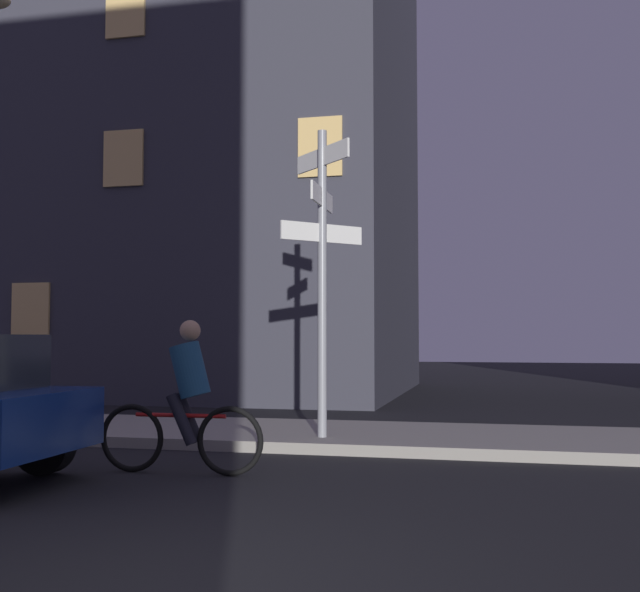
% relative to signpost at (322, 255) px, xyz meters
% --- Properties ---
extents(sidewalk_kerb, '(40.00, 2.62, 0.14)m').
position_rel_signpost_xyz_m(sidewalk_kerb, '(0.39, 0.70, -2.43)').
color(sidewalk_kerb, gray).
rests_on(sidewalk_kerb, ground_plane).
extents(signpost, '(0.90, 1.17, 4.01)m').
position_rel_signpost_xyz_m(signpost, '(0.00, 0.00, 0.00)').
color(signpost, gray).
rests_on(signpost, sidewalk_kerb).
extents(cyclist, '(1.82, 0.32, 1.61)m').
position_rel_signpost_xyz_m(cyclist, '(-0.98, -2.16, -1.75)').
color(cyclist, black).
rests_on(cyclist, ground_plane).
extents(building_left_block, '(8.56, 8.82, 15.85)m').
position_rel_signpost_xyz_m(building_left_block, '(-4.37, 9.31, 5.42)').
color(building_left_block, '#383842').
rests_on(building_left_block, ground_plane).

